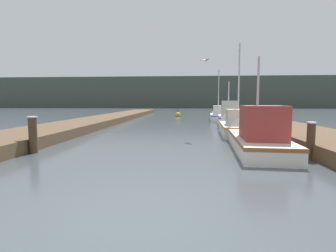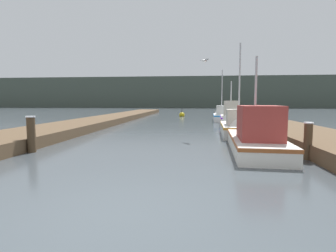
# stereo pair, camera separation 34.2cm
# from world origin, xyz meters

# --- Properties ---
(ground_plane) EXTENTS (200.00, 200.00, 0.00)m
(ground_plane) POSITION_xyz_m (0.00, 0.00, 0.00)
(ground_plane) COLOR #3D4449
(dock_left) EXTENTS (2.97, 40.00, 0.44)m
(dock_left) POSITION_xyz_m (-5.85, 16.00, 0.22)
(dock_left) COLOR brown
(dock_left) RESTS_ON ground_plane
(dock_right) EXTENTS (2.97, 40.00, 0.44)m
(dock_right) POSITION_xyz_m (5.85, 16.00, 0.22)
(dock_right) COLOR brown
(dock_right) RESTS_ON ground_plane
(distant_shore_ridge) EXTENTS (120.00, 16.00, 7.96)m
(distant_shore_ridge) POSITION_xyz_m (0.00, 70.52, 3.98)
(distant_shore_ridge) COLOR #424C42
(distant_shore_ridge) RESTS_ON ground_plane
(fishing_boat_0) EXTENTS (1.87, 5.52, 3.66)m
(fishing_boat_0) POSITION_xyz_m (3.16, 5.73, 0.47)
(fishing_boat_0) COLOR silver
(fishing_boat_0) RESTS_ON ground_plane
(fishing_boat_1) EXTENTS (1.90, 4.66, 5.03)m
(fishing_boat_1) POSITION_xyz_m (3.30, 10.01, 0.41)
(fishing_boat_1) COLOR silver
(fishing_boat_1) RESTS_ON ground_plane
(fishing_boat_2) EXTENTS (1.69, 4.69, 3.32)m
(fishing_boat_2) POSITION_xyz_m (3.54, 14.63, 0.57)
(fishing_boat_2) COLOR silver
(fishing_boat_2) RESTS_ON ground_plane
(fishing_boat_3) EXTENTS (1.61, 4.63, 4.72)m
(fishing_boat_3) POSITION_xyz_m (3.41, 19.55, 0.43)
(fishing_boat_3) COLOR silver
(fishing_boat_3) RESTS_ON ground_plane
(mooring_piling_0) EXTENTS (0.26, 0.26, 1.08)m
(mooring_piling_0) POSITION_xyz_m (4.36, 4.21, 0.55)
(mooring_piling_0) COLOR #473523
(mooring_piling_0) RESTS_ON ground_plane
(mooring_piling_1) EXTENTS (0.36, 0.36, 1.24)m
(mooring_piling_1) POSITION_xyz_m (4.27, 21.15, 0.63)
(mooring_piling_1) COLOR #473523
(mooring_piling_1) RESTS_ON ground_plane
(mooring_piling_2) EXTENTS (0.30, 0.30, 1.20)m
(mooring_piling_2) POSITION_xyz_m (-4.24, 4.40, 0.60)
(mooring_piling_2) COLOR #473523
(mooring_piling_2) RESTS_ON ground_plane
(mooring_piling_3) EXTENTS (0.29, 0.29, 1.39)m
(mooring_piling_3) POSITION_xyz_m (4.39, 21.49, 0.70)
(mooring_piling_3) COLOR #473523
(mooring_piling_3) RESTS_ON ground_plane
(channel_buoy) EXTENTS (0.60, 0.60, 1.10)m
(channel_buoy) POSITION_xyz_m (-0.34, 25.44, 0.17)
(channel_buoy) COLOR gold
(channel_buoy) RESTS_ON ground_plane
(seagull_lead) EXTENTS (0.40, 0.52, 0.12)m
(seagull_lead) POSITION_xyz_m (1.52, 8.76, 3.54)
(seagull_lead) COLOR white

